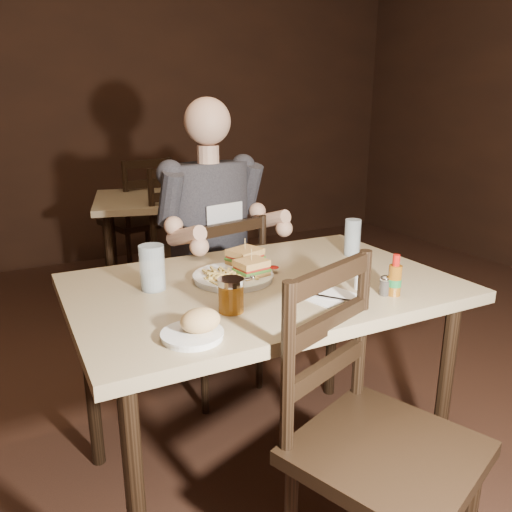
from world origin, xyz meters
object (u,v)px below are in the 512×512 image
bg_table (158,210)px  bg_chair_far (137,221)px  glass_right (352,237)px  main_table (263,303)px  glass_left (152,268)px  bg_chair_near (188,257)px  hot_sauce (395,275)px  syrup_dispenser (231,295)px  dinner_plate (233,278)px  side_plate (192,336)px  diner (215,207)px  chair_far (211,304)px  chair_near (387,451)px

bg_table → bg_chair_far: 0.58m
bg_chair_far → glass_right: size_ratio=6.78×
main_table → glass_left: glass_left is taller
bg_chair_near → hot_sauce: bearing=-71.4°
glass_right → glass_left: bearing=-179.4°
bg_chair_near → glass_right: 1.23m
bg_table → syrup_dispenser: syrup_dispenser is taller
dinner_plate → bg_table: bearing=80.9°
syrup_dispenser → side_plate: bearing=-144.6°
bg_chair_near → hot_sauce: 1.61m
hot_sauce → glass_right: bearing=68.1°
main_table → bg_chair_far: (0.20, 2.36, -0.20)m
diner → glass_right: diner is taller
dinner_plate → syrup_dispenser: (-0.13, -0.25, 0.04)m
glass_right → hot_sauce: bearing=-111.9°
dinner_plate → glass_left: 0.28m
bg_table → diner: diner is taller
dinner_plate → glass_left: (-0.27, 0.04, 0.07)m
bg_table → hot_sauce: (0.11, -2.12, 0.16)m
chair_far → diner: 0.48m
chair_near → glass_left: size_ratio=6.36×
glass_right → syrup_dispenser: size_ratio=1.44×
main_table → hot_sauce: (0.31, -0.30, 0.14)m
main_table → diner: size_ratio=1.38×
bg_table → side_plate: bearing=-105.2°
dinner_plate → syrup_dispenser: bearing=-117.0°
bg_chair_far → glass_left: size_ratio=6.61×
chair_near → side_plate: chair_near is taller
bg_table → glass_right: bearing=-80.8°
main_table → diner: 0.65m
bg_chair_far → side_plate: bearing=64.2°
bg_table → syrup_dispenser: 2.04m
side_plate → bg_table: bearing=74.8°
glass_right → bg_chair_near: bearing=103.5°
glass_right → side_plate: (-0.84, -0.41, -0.07)m
bg_table → bg_chair_far: (-0.00, 0.55, -0.19)m
bg_chair_far → bg_chair_near: bearing=76.4°
diner → main_table: bearing=-111.3°
bg_table → glass_left: (-0.55, -1.70, 0.16)m
chair_near → glass_right: 0.90m
diner → glass_left: 0.67m
syrup_dispenser → chair_far: bearing=72.2°
glass_left → syrup_dispenser: glass_left is taller
bg_chair_far → syrup_dispenser: size_ratio=9.77×
bg_chair_far → diner: bearing=72.8°
bg_table → bg_chair_far: bearing=90.0°
chair_near → hot_sauce: bearing=27.9°
bg_chair_far → bg_chair_near: 1.10m
chair_far → glass_right: glass_right is taller
glass_left → bg_table: bearing=72.1°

